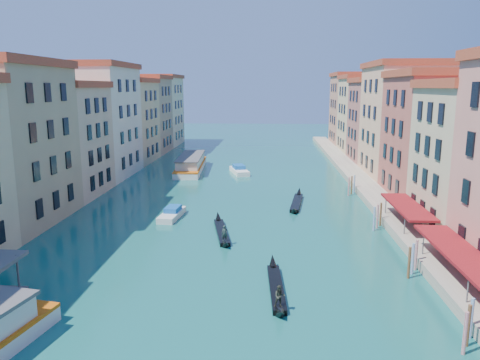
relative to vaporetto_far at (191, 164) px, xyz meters
name	(u,v)px	position (x,y,z in m)	size (l,w,h in m)	color
left_bank_palazzos	(84,127)	(-16.37, -13.07, 8.33)	(12.80, 128.40, 21.00)	beige
right_bank_palazzos	(413,129)	(39.63, -12.75, 8.37)	(12.80, 128.40, 21.00)	#AA5038
quay	(361,182)	(31.63, -12.75, -0.87)	(4.00, 140.00, 1.00)	gray
restaurant_awnings	(463,255)	(31.82, -54.75, 1.62)	(3.20, 44.55, 3.12)	maroon
mooring_poles_right	(404,250)	(28.73, -48.95, -0.07)	(1.44, 54.24, 3.20)	#4E331B
vaporetto_far	(191,164)	(0.00, 0.00, 0.00)	(5.85, 20.73, 3.05)	silver
gondola_fore	(222,231)	(10.37, -41.13, -0.97)	(3.14, 11.95, 2.40)	black
gondola_right	(276,287)	(16.44, -56.22, -0.93)	(1.55, 11.74, 2.34)	black
gondola_far	(297,201)	(19.80, -26.53, -1.00)	(2.61, 12.95, 1.83)	black
motorboat_mid	(172,213)	(3.27, -34.61, -0.84)	(2.65, 6.72, 1.36)	silver
motorboat_far	(239,170)	(9.96, -2.67, -0.75)	(4.48, 8.15, 1.61)	white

